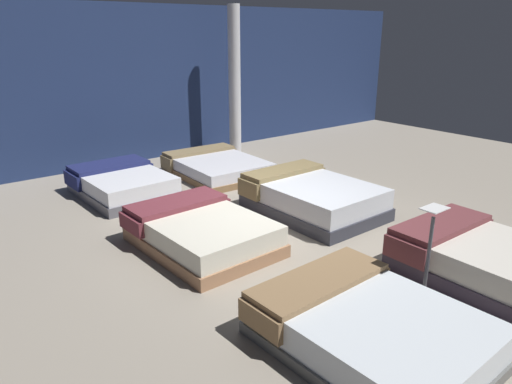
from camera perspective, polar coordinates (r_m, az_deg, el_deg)
The scene contains 10 objects.
ground_plane at distance 7.33m, azimuth 1.85°, elevation -4.89°, with size 18.00×18.00×0.02m, color gray.
showroom_back_wall at distance 11.25m, azimuth -15.75°, elevation 12.09°, with size 18.00×0.06×3.50m, color navy.
bed_0 at distance 4.89m, azimuth 13.47°, elevation -15.52°, with size 1.72×2.14×0.48m.
bed_1 at distance 6.53m, azimuth 25.77°, elevation -7.39°, with size 1.59×2.03×0.57m.
bed_2 at distance 6.80m, azimuth -6.58°, elevation -4.69°, with size 1.59×2.09×0.53m.
bed_3 at distance 8.04m, azimuth 6.78°, elevation -0.63°, with size 1.64×2.16×0.61m.
bed_4 at distance 9.21m, azimuth -15.71°, elevation 1.01°, with size 1.54×1.96×0.51m.
bed_5 at distance 10.19m, azimuth -4.70°, elevation 3.07°, with size 1.73×2.18×0.41m.
price_sign at distance 5.58m, azimuth 19.74°, elevation -8.66°, with size 0.28×0.24×1.18m.
support_pillar at distance 11.68m, azimuth -2.58°, elevation 12.98°, with size 0.29×0.29×3.50m, color silver.
Camera 1 is at (-4.34, -5.11, 2.93)m, focal length 33.46 mm.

